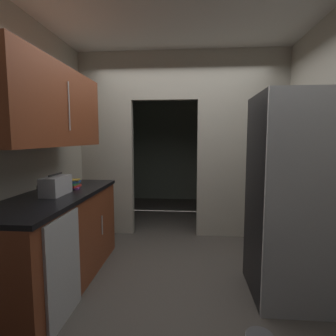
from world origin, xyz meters
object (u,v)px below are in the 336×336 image
(refrigerator, at_px, (293,198))
(book_stack, at_px, (73,184))
(dishwasher, at_px, (64,269))
(boombox, at_px, (56,186))

(refrigerator, bearing_deg, book_stack, 172.63)
(book_stack, bearing_deg, refrigerator, -7.37)
(refrigerator, height_order, book_stack, refrigerator)
(dishwasher, relative_size, book_stack, 5.57)
(refrigerator, height_order, dishwasher, refrigerator)
(dishwasher, bearing_deg, book_stack, 107.86)
(refrigerator, relative_size, dishwasher, 2.15)
(boombox, bearing_deg, dishwasher, -59.18)
(boombox, height_order, book_stack, boombox)
(boombox, bearing_deg, refrigerator, 0.85)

